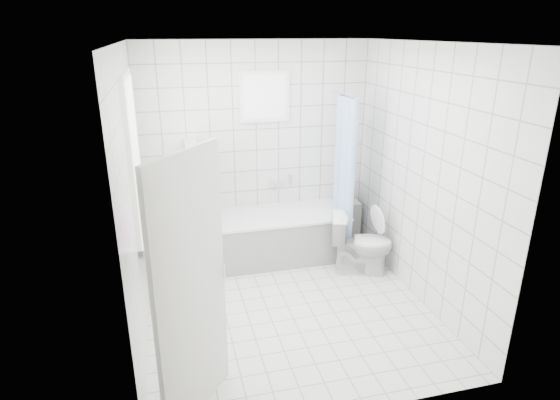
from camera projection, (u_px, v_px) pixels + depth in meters
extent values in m
plane|color=white|center=(288.00, 306.00, 4.85)|extent=(3.00, 3.00, 0.00)
plane|color=white|center=(289.00, 42.00, 3.95)|extent=(3.00, 3.00, 0.00)
cube|color=white|center=(257.00, 150.00, 5.77)|extent=(2.80, 0.02, 2.60)
cube|color=white|center=(349.00, 258.00, 3.03)|extent=(2.80, 0.02, 2.60)
cube|color=white|center=(134.00, 200.00, 4.08)|extent=(0.02, 3.00, 2.60)
cube|color=white|center=(422.00, 177.00, 4.72)|extent=(0.02, 3.00, 2.60)
cube|color=white|center=(137.00, 158.00, 4.26)|extent=(0.01, 0.90, 1.40)
cube|color=white|center=(265.00, 97.00, 5.53)|extent=(0.50, 0.01, 0.50)
cube|color=white|center=(149.00, 232.00, 4.52)|extent=(0.18, 1.02, 0.08)
cube|color=silver|center=(192.00, 292.00, 3.21)|extent=(0.53, 0.65, 2.00)
cube|color=white|center=(275.00, 237.00, 5.81)|extent=(1.73, 0.75, 0.55)
cube|color=white|center=(275.00, 215.00, 5.71)|extent=(1.75, 0.77, 0.03)
cube|color=white|center=(196.00, 209.00, 5.38)|extent=(0.15, 0.85, 1.50)
cube|color=white|center=(344.00, 222.00, 6.27)|extent=(0.40, 0.24, 0.55)
imported|color=white|center=(362.00, 244.00, 5.43)|extent=(0.79, 0.61, 0.71)
cylinder|color=silver|center=(343.00, 94.00, 5.38)|extent=(0.02, 0.80, 0.02)
cube|color=silver|center=(276.00, 184.00, 5.94)|extent=(0.18, 0.06, 0.06)
imported|color=silver|center=(149.00, 222.00, 4.42)|extent=(0.20, 0.20, 0.18)
imported|color=#32E4E0|center=(149.00, 227.00, 4.27)|extent=(0.14, 0.14, 0.21)
imported|color=silver|center=(149.00, 206.00, 4.60)|extent=(0.17, 0.17, 0.33)
imported|color=#B65B9C|center=(150.00, 208.00, 4.77)|extent=(0.11, 0.11, 0.18)
imported|color=#CE50A3|center=(148.00, 225.00, 4.14)|extent=(0.13, 0.13, 0.33)
cylinder|color=gold|center=(352.00, 195.00, 6.07)|extent=(0.06, 0.06, 0.26)
cylinder|color=green|center=(344.00, 197.00, 6.06)|extent=(0.06, 0.06, 0.21)
cylinder|color=#1715AF|center=(349.00, 191.00, 6.18)|extent=(0.06, 0.06, 0.27)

